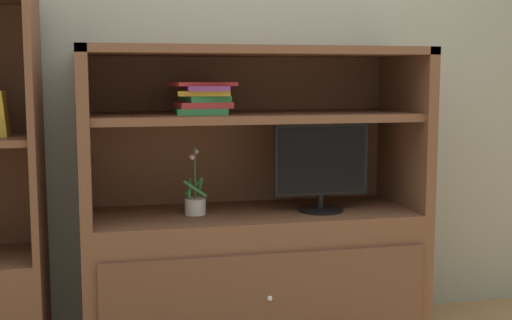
# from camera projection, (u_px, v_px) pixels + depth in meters

# --- Properties ---
(painted_rear_wall) EXTENTS (6.00, 0.10, 2.80)m
(painted_rear_wall) POSITION_uv_depth(u_px,v_px,m) (238.00, 52.00, 3.43)
(painted_rear_wall) COLOR gray
(painted_rear_wall) RESTS_ON ground_plane
(media_console) EXTENTS (1.57, 0.62, 1.41)m
(media_console) POSITION_uv_depth(u_px,v_px,m) (253.00, 248.00, 3.21)
(media_console) COLOR brown
(media_console) RESTS_ON ground_plane
(tv_monitor) EXTENTS (0.45, 0.21, 0.41)m
(tv_monitor) POSITION_uv_depth(u_px,v_px,m) (321.00, 166.00, 3.16)
(tv_monitor) COLOR black
(tv_monitor) RESTS_ON media_console
(potted_plant) EXTENTS (0.11, 0.10, 0.31)m
(potted_plant) POSITION_uv_depth(u_px,v_px,m) (195.00, 203.00, 3.10)
(potted_plant) COLOR beige
(potted_plant) RESTS_ON media_console
(magazine_stack) EXTENTS (0.29, 0.35, 0.14)m
(magazine_stack) POSITION_uv_depth(u_px,v_px,m) (203.00, 98.00, 3.06)
(magazine_stack) COLOR #338C4C
(magazine_stack) RESTS_ON media_console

